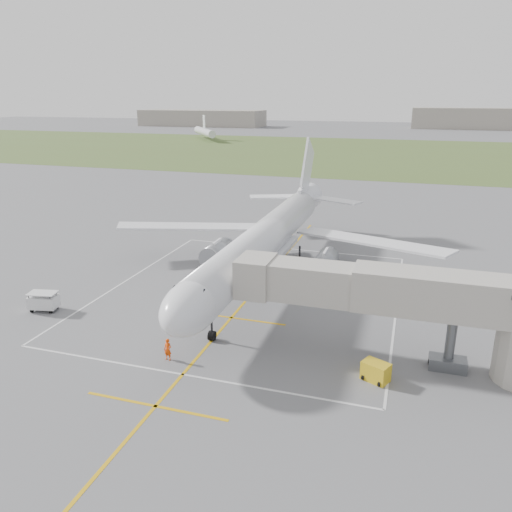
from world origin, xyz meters
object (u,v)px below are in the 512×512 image
(baggage_cart, at_px, (43,301))
(jet_bridge, at_px, (421,305))
(gpu_unit, at_px, (376,372))
(airliner, at_px, (266,239))
(ramp_worker_nose, at_px, (168,350))
(ramp_worker_wing, at_px, (209,263))

(baggage_cart, bearing_deg, jet_bridge, -11.21)
(gpu_unit, distance_m, baggage_cart, 30.32)
(airliner, distance_m, jet_bridge, 21.22)
(gpu_unit, height_order, ramp_worker_nose, ramp_worker_nose)
(airliner, height_order, ramp_worker_nose, airliner)
(gpu_unit, bearing_deg, jet_bridge, 75.22)
(jet_bridge, height_order, gpu_unit, jet_bridge)
(airliner, xyz_separation_m, jet_bridge, (15.72, -14.25, 0.35))
(gpu_unit, relative_size, baggage_cart, 0.77)
(airliner, xyz_separation_m, ramp_worker_nose, (-1.94, -19.17, -3.54))
(airliner, relative_size, jet_bridge, 2.00)
(ramp_worker_nose, bearing_deg, ramp_worker_wing, 109.83)
(jet_bridge, distance_m, ramp_worker_wing, 26.93)
(jet_bridge, bearing_deg, ramp_worker_wing, 147.18)
(gpu_unit, height_order, ramp_worker_wing, ramp_worker_wing)
(airliner, relative_size, baggage_cart, 16.83)
(ramp_worker_nose, distance_m, ramp_worker_wing, 19.94)
(jet_bridge, xyz_separation_m, gpu_unit, (-2.59, -3.12, -4.07))
(airliner, bearing_deg, gpu_unit, -52.91)
(airliner, bearing_deg, baggage_cart, -139.69)
(gpu_unit, bearing_deg, ramp_worker_wing, 163.28)
(gpu_unit, xyz_separation_m, ramp_worker_wing, (-19.82, 17.57, 0.26))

